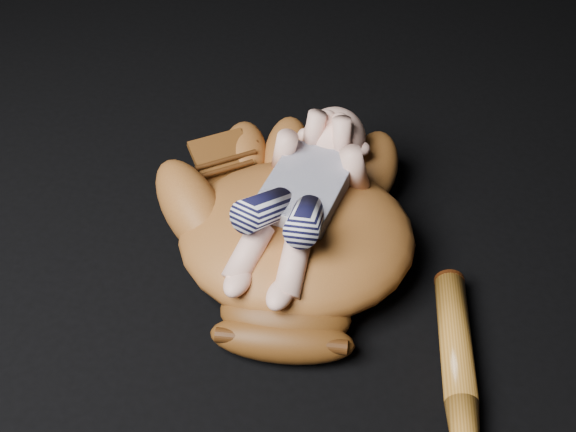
{
  "coord_description": "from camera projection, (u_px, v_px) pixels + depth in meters",
  "views": [
    {
      "loc": [
        0.1,
        -0.63,
        0.85
      ],
      "look_at": [
        -0.1,
        0.17,
        0.09
      ],
      "focal_mm": 45.0,
      "sensor_mm": 36.0,
      "label": 1
    }
  ],
  "objects": [
    {
      "name": "newborn_baby",
      "position": [
        299.0,
        196.0,
        1.08
      ],
      "size": [
        0.23,
        0.42,
        0.16
      ],
      "primitive_type": null,
      "rotation": [
        0.0,
        0.0,
        -0.13
      ],
      "color": "#F2B39C",
      "rests_on": "baseball_glove"
    },
    {
      "name": "baseball_glove",
      "position": [
        297.0,
        226.0,
        1.12
      ],
      "size": [
        0.52,
        0.58,
        0.16
      ],
      "primitive_type": null,
      "rotation": [
        0.0,
        0.0,
        0.12
      ],
      "color": "brown",
      "rests_on": "ground"
    },
    {
      "name": "baseball_bat",
      "position": [
        463.0,
        421.0,
        0.94
      ],
      "size": [
        0.12,
        0.49,
        0.05
      ],
      "primitive_type": null,
      "rotation": [
        0.0,
        0.0,
        0.15
      ],
      "color": "#A2641F",
      "rests_on": "ground"
    }
  ]
}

